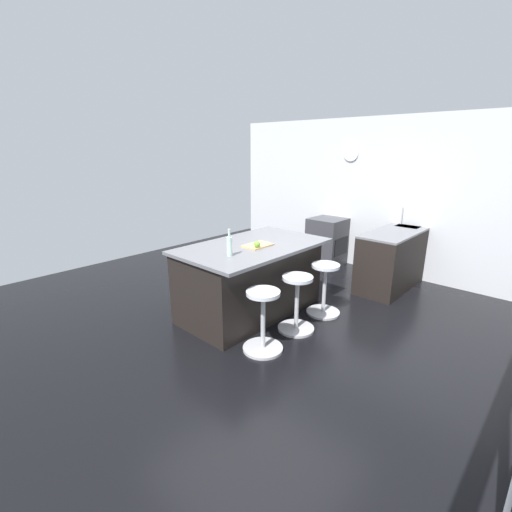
# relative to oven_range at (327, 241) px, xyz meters

# --- Properties ---
(ground_plane) EXTENTS (7.61, 7.61, 0.00)m
(ground_plane) POSITION_rel_oven_range_xyz_m (2.58, 0.61, -0.43)
(ground_plane) COLOR black
(interior_partition_left) EXTENTS (0.15, 5.72, 2.62)m
(interior_partition_left) POSITION_rel_oven_range_xyz_m (-0.35, 0.61, 0.88)
(interior_partition_left) COLOR silver
(interior_partition_left) RESTS_ON ground_plane
(sink_cabinet) EXTENTS (2.07, 0.60, 1.18)m
(sink_cabinet) POSITION_rel_oven_range_xyz_m (-0.00, 1.38, 0.02)
(sink_cabinet) COLOR black
(sink_cabinet) RESTS_ON ground_plane
(oven_range) EXTENTS (0.60, 0.61, 0.87)m
(oven_range) POSITION_rel_oven_range_xyz_m (0.00, 0.00, 0.00)
(oven_range) COLOR #38383D
(oven_range) RESTS_ON ground_plane
(kitchen_island) EXTENTS (1.92, 1.16, 0.94)m
(kitchen_island) POSITION_rel_oven_range_xyz_m (2.48, 0.37, 0.04)
(kitchen_island) COLOR black
(kitchen_island) RESTS_ON ground_plane
(stool_by_window) EXTENTS (0.44, 0.44, 0.69)m
(stool_by_window) POSITION_rel_oven_range_xyz_m (1.87, 1.13, -0.11)
(stool_by_window) COLOR #B7B7BC
(stool_by_window) RESTS_ON ground_plane
(stool_middle) EXTENTS (0.44, 0.44, 0.69)m
(stool_middle) POSITION_rel_oven_range_xyz_m (2.48, 1.13, -0.11)
(stool_middle) COLOR #B7B7BC
(stool_middle) RESTS_ON ground_plane
(stool_near_camera) EXTENTS (0.44, 0.44, 0.69)m
(stool_near_camera) POSITION_rel_oven_range_xyz_m (3.08, 1.13, -0.11)
(stool_near_camera) COLOR #B7B7BC
(stool_near_camera) RESTS_ON ground_plane
(cutting_board) EXTENTS (0.36, 0.24, 0.02)m
(cutting_board) POSITION_rel_oven_range_xyz_m (2.49, 0.52, 0.52)
(cutting_board) COLOR tan
(cutting_board) RESTS_ON kitchen_island
(apple_green) EXTENTS (0.08, 0.08, 0.08)m
(apple_green) POSITION_rel_oven_range_xyz_m (2.59, 0.59, 0.56)
(apple_green) COLOR #609E2D
(apple_green) RESTS_ON cutting_board
(water_bottle) EXTENTS (0.06, 0.06, 0.31)m
(water_bottle) POSITION_rel_oven_range_xyz_m (3.02, 0.56, 0.63)
(water_bottle) COLOR silver
(water_bottle) RESTS_ON kitchen_island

